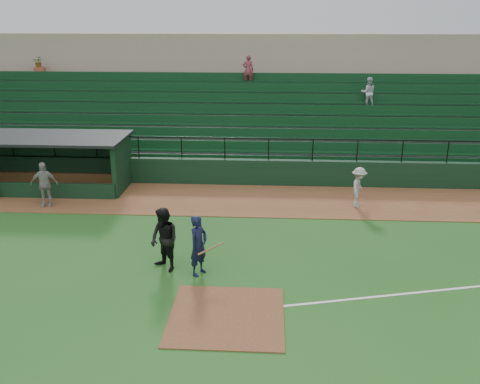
{
  "coord_description": "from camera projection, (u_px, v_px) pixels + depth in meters",
  "views": [
    {
      "loc": [
        1.04,
        -12.75,
        7.5
      ],
      "look_at": [
        0.0,
        5.0,
        1.4
      ],
      "focal_mm": 38.76,
      "sensor_mm": 36.0,
      "label": 1
    }
  ],
  "objects": [
    {
      "name": "ground",
      "position": [
        230.0,
        297.0,
        14.53
      ],
      "size": [
        90.0,
        90.0,
        0.0
      ],
      "primitive_type": "plane",
      "color": "#20531A",
      "rests_on": "ground"
    },
    {
      "name": "warning_track",
      "position": [
        244.0,
        200.0,
        22.08
      ],
      "size": [
        40.0,
        4.0,
        0.03
      ],
      "primitive_type": "cube",
      "color": "brown",
      "rests_on": "ground"
    },
    {
      "name": "home_plate_dirt",
      "position": [
        227.0,
        316.0,
        13.58
      ],
      "size": [
        3.0,
        3.0,
        0.03
      ],
      "primitive_type": "cube",
      "color": "brown",
      "rests_on": "ground"
    },
    {
      "name": "stadium_structure",
      "position": [
        252.0,
        112.0,
        29.32
      ],
      "size": [
        38.0,
        13.08,
        6.4
      ],
      "color": "black",
      "rests_on": "ground"
    },
    {
      "name": "dugout",
      "position": [
        33.0,
        157.0,
        23.66
      ],
      "size": [
        8.9,
        3.2,
        2.42
      ],
      "color": "black",
      "rests_on": "ground"
    },
    {
      "name": "batter_at_plate",
      "position": [
        199.0,
        245.0,
        15.52
      ],
      "size": [
        1.16,
        0.82,
        1.89
      ],
      "color": "black",
      "rests_on": "ground"
    },
    {
      "name": "umpire",
      "position": [
        164.0,
        240.0,
        15.77
      ],
      "size": [
        1.23,
        1.21,
        2.0
      ],
      "primitive_type": "imported",
      "rotation": [
        0.0,
        0.0,
        -0.72
      ],
      "color": "black",
      "rests_on": "ground"
    },
    {
      "name": "runner",
      "position": [
        359.0,
        187.0,
        21.02
      ],
      "size": [
        0.93,
        1.21,
        1.66
      ],
      "primitive_type": "imported",
      "rotation": [
        0.0,
        0.0,
        1.24
      ],
      "color": "#A8A39D",
      "rests_on": "warning_track"
    },
    {
      "name": "dugout_player_a",
      "position": [
        44.0,
        184.0,
        21.09
      ],
      "size": [
        1.16,
        0.67,
        1.85
      ],
      "primitive_type": "imported",
      "rotation": [
        0.0,
        0.0,
        0.21
      ],
      "color": "gray",
      "rests_on": "warning_track"
    }
  ]
}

